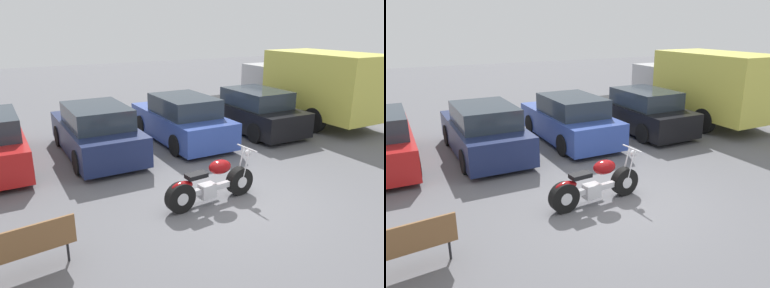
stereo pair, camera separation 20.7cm
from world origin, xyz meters
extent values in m
plane|color=slate|center=(0.00, 0.00, 0.00)|extent=(60.00, 60.00, 0.00)
cylinder|color=black|center=(0.31, 0.25, 0.31)|extent=(0.64, 0.25, 0.62)
cylinder|color=silver|center=(0.31, 0.25, 0.31)|extent=(0.27, 0.24, 0.25)
cylinder|color=black|center=(-1.21, 0.12, 0.31)|extent=(0.64, 0.25, 0.62)
cylinder|color=silver|center=(-1.21, 0.12, 0.31)|extent=(0.27, 0.24, 0.25)
cube|color=silver|center=(-0.45, 0.18, 0.33)|extent=(1.17, 0.20, 0.12)
cube|color=silver|center=(-0.56, 0.18, 0.30)|extent=(0.36, 0.27, 0.30)
ellipsoid|color=maroon|center=(-0.24, 0.20, 0.76)|extent=(0.55, 0.39, 0.30)
cube|color=black|center=(-0.83, 0.15, 0.70)|extent=(0.46, 0.27, 0.09)
ellipsoid|color=maroon|center=(-1.16, 0.13, 0.54)|extent=(0.49, 0.24, 0.20)
cylinder|color=silver|center=(0.41, 0.16, 0.67)|extent=(0.22, 0.05, 0.74)
cylinder|color=silver|center=(0.39, 0.34, 0.67)|extent=(0.22, 0.05, 0.74)
cylinder|color=silver|center=(0.49, 0.26, 1.04)|extent=(0.08, 0.62, 0.03)
sphere|color=silver|center=(0.53, 0.26, 0.92)|extent=(0.15, 0.15, 0.15)
cylinder|color=silver|center=(-0.78, 0.30, 0.20)|extent=(1.17, 0.17, 0.08)
cylinder|color=black|center=(-3.66, 6.02, 0.32)|extent=(0.20, 0.63, 0.63)
cylinder|color=black|center=(-3.66, 3.40, 0.32)|extent=(0.20, 0.63, 0.63)
cube|color=#19234C|center=(-1.72, 4.42, 0.53)|extent=(1.74, 4.23, 0.78)
cube|color=#28333D|center=(-1.72, 4.16, 1.20)|extent=(1.53, 2.20, 0.55)
cylinder|color=black|center=(-2.53, 5.73, 0.32)|extent=(0.20, 0.63, 0.63)
cylinder|color=black|center=(-0.91, 5.73, 0.32)|extent=(0.20, 0.63, 0.63)
cylinder|color=black|center=(-2.53, 3.11, 0.32)|extent=(0.20, 0.63, 0.63)
cylinder|color=black|center=(-0.91, 3.11, 0.32)|extent=(0.20, 0.63, 0.63)
cube|color=#2D479E|center=(1.03, 4.48, 0.53)|extent=(1.74, 4.23, 0.78)
cube|color=#28333D|center=(1.03, 4.22, 1.20)|extent=(1.53, 2.20, 0.55)
cylinder|color=black|center=(0.22, 5.79, 0.32)|extent=(0.20, 0.63, 0.63)
cylinder|color=black|center=(1.84, 5.79, 0.32)|extent=(0.20, 0.63, 0.63)
cylinder|color=black|center=(0.22, 3.17, 0.32)|extent=(0.20, 0.63, 0.63)
cylinder|color=black|center=(1.84, 3.17, 0.32)|extent=(0.20, 0.63, 0.63)
cube|color=black|center=(3.78, 4.39, 0.53)|extent=(1.74, 4.23, 0.78)
cube|color=#28333D|center=(3.78, 4.14, 1.20)|extent=(1.53, 2.20, 0.55)
cylinder|color=black|center=(2.97, 5.70, 0.32)|extent=(0.20, 0.63, 0.63)
cylinder|color=black|center=(4.59, 5.70, 0.32)|extent=(0.20, 0.63, 0.63)
cylinder|color=black|center=(2.97, 3.08, 0.32)|extent=(0.20, 0.63, 0.63)
cylinder|color=black|center=(4.59, 3.08, 0.32)|extent=(0.20, 0.63, 0.63)
cube|color=#CCC64C|center=(6.58, 3.74, 1.55)|extent=(2.26, 4.28, 2.19)
cube|color=#B2B2B7|center=(6.58, 6.64, 1.22)|extent=(2.17, 1.51, 1.53)
cylinder|color=black|center=(5.53, 6.64, 0.43)|extent=(0.24, 0.86, 0.86)
cylinder|color=black|center=(7.63, 6.64, 0.43)|extent=(0.24, 0.86, 0.86)
cylinder|color=black|center=(5.53, 3.10, 0.43)|extent=(0.24, 0.86, 0.86)
cylinder|color=black|center=(7.63, 3.10, 0.43)|extent=(0.24, 0.86, 0.86)
cube|color=brown|center=(-4.30, -0.56, 0.45)|extent=(1.81, 0.58, 0.05)
cube|color=brown|center=(-4.28, -0.74, 0.67)|extent=(1.78, 0.22, 0.44)
cylinder|color=black|center=(-3.51, -0.48, 0.23)|extent=(0.04, 0.04, 0.45)
camera|label=1|loc=(-4.25, -5.89, 3.59)|focal=35.00mm
camera|label=2|loc=(-4.07, -5.99, 3.59)|focal=35.00mm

